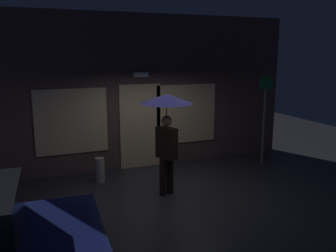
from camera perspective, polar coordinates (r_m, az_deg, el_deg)
ground_plane at (r=7.76m, az=0.62°, el=-11.09°), size 18.00×18.00×0.00m
building_facade at (r=9.42m, az=-4.82°, el=5.31°), size 8.57×0.48×3.97m
person_with_umbrella at (r=7.38m, az=-0.24°, el=1.43°), size 1.10×1.10×2.17m
street_sign_post at (r=9.79m, az=15.12°, el=1.82°), size 0.40×0.07×2.46m
sidewalk_bollard at (r=8.59m, az=-10.78°, el=-6.91°), size 0.21×0.21×0.59m
sidewalk_bollard_2 at (r=8.01m, az=-23.34°, el=-9.32°), size 0.23×0.23×0.52m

